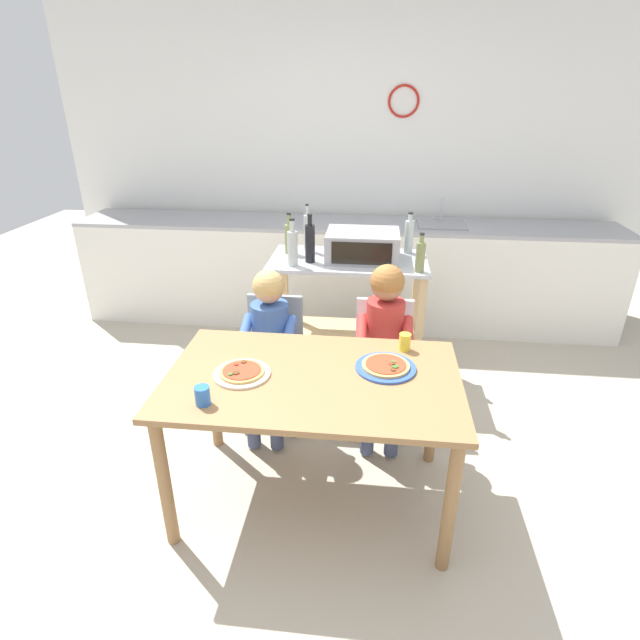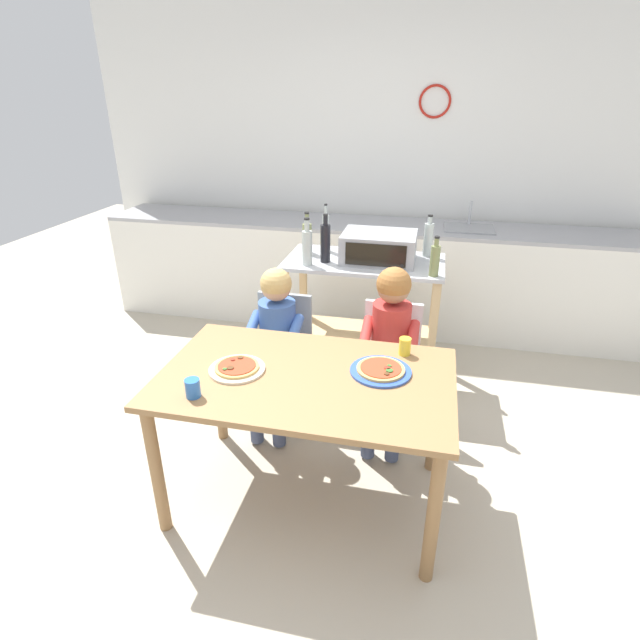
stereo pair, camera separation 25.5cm
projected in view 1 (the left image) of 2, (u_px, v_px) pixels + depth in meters
The scene contains 20 objects.
ground_plane at pixel (332, 389), 3.60m from camera, with size 10.40×10.40×0.00m, color #B7AD99.
back_wall_tiled at pixel (349, 163), 4.48m from camera, with size 5.17×0.14×2.70m.
kitchen_counter at pixel (344, 273), 4.49m from camera, with size 4.65×0.60×1.11m.
kitchen_island_cart at pixel (347, 299), 3.58m from camera, with size 1.08×0.57×0.90m.
toaster_oven at pixel (363, 245), 3.41m from camera, with size 0.49×0.38×0.19m.
bottle_slim_sauce at pixel (307, 232), 3.57m from camera, with size 0.05×0.05×0.34m.
bottle_dark_olive_oil at pixel (310, 242), 3.34m from camera, with size 0.07×0.07×0.33m.
bottle_squat_spirits at pixel (293, 247), 3.27m from camera, with size 0.07×0.07×0.32m.
bottle_tall_green_wine at pixel (420, 256), 3.17m from camera, with size 0.06×0.06×0.25m.
bottle_clear_vinegar at pixel (289, 237), 3.52m from camera, with size 0.07×0.07×0.29m.
bottle_brown_beer at pixel (409, 236), 3.53m from camera, with size 0.06×0.06×0.29m.
dining_table at pixel (313, 394), 2.39m from camera, with size 1.38×0.84×0.74m.
dining_chair_left at pixel (274, 352), 3.11m from camera, with size 0.36×0.36×0.81m.
dining_chair_right at pixel (383, 357), 3.05m from camera, with size 0.36×0.36×0.81m.
child_in_blue_striped_shirt at pixel (268, 336), 2.92m from camera, with size 0.32×0.42×1.02m.
child_in_red_shirt at pixel (384, 335), 2.86m from camera, with size 0.32×0.42×1.07m.
pizza_plate_cream at pixel (242, 373), 2.35m from camera, with size 0.27×0.27×0.03m.
pizza_plate_blue_rimmed at pixel (386, 367), 2.40m from camera, with size 0.29×0.29×0.03m.
drinking_cup_blue at pixel (203, 396), 2.12m from camera, with size 0.07×0.07×0.08m, color blue.
drinking_cup_yellow at pixel (405, 342), 2.56m from camera, with size 0.06×0.06×0.09m, color yellow.
Camera 1 is at (0.26, -2.00, 1.98)m, focal length 28.08 mm.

